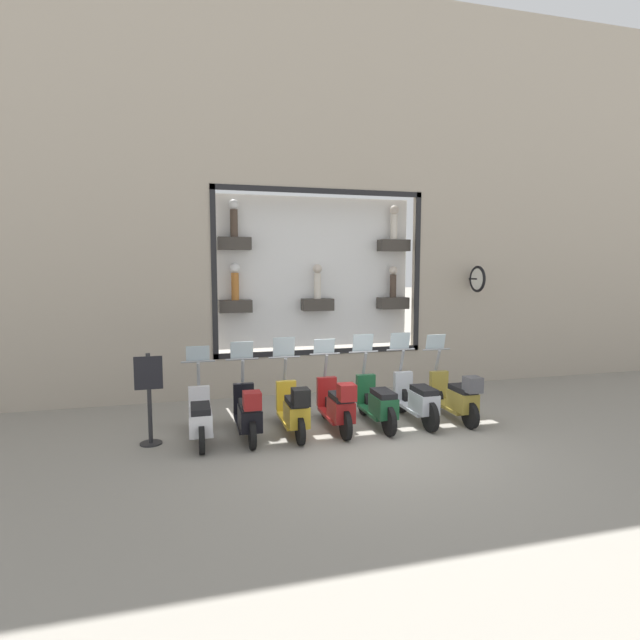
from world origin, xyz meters
name	(u,v)px	position (x,y,z in m)	size (l,w,h in m)	color
ground_plane	(373,440)	(0.00, 0.00, 0.00)	(120.00, 120.00, 0.00)	gray
building_facade	(319,192)	(3.60, 0.00, 4.67)	(1.25, 36.00, 9.16)	#ADA08E
scooter_olive_0	(457,397)	(0.59, -1.94, 0.47)	(1.80, 0.61, 1.56)	black
scooter_silver_1	(417,400)	(0.66, -1.14, 0.45)	(1.81, 0.60, 1.63)	black
scooter_green_2	(377,403)	(0.66, -0.34, 0.44)	(1.81, 0.60, 1.62)	black
scooter_red_3	(337,405)	(0.60, 0.46, 0.48)	(1.80, 0.60, 1.56)	black
scooter_yellow_4	(294,409)	(0.59, 1.25, 0.46)	(1.79, 0.60, 1.62)	black
scooter_black_5	(248,413)	(0.59, 2.05, 0.46)	(1.79, 0.61, 1.57)	black
scooter_white_6	(200,418)	(0.65, 2.85, 0.41)	(1.79, 0.61, 1.52)	black
shop_sign_post	(149,396)	(0.76, 3.66, 0.82)	(0.36, 0.45, 1.54)	#232326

